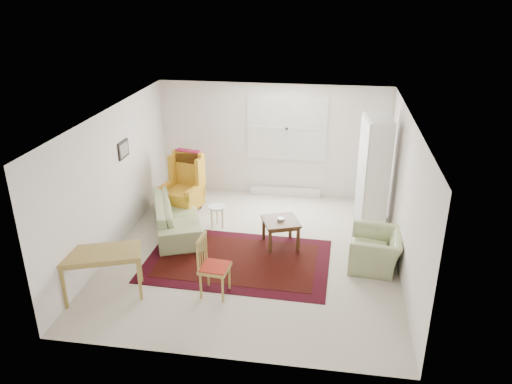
# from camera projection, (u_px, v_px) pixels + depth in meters

# --- Properties ---
(room) EXTENTS (5.04, 5.54, 2.51)m
(room) POSITION_uv_depth(u_px,v_px,m) (256.00, 183.00, 8.62)
(room) COLOR beige
(room) RESTS_ON ground
(rug) EXTENTS (3.20, 2.11, 0.03)m
(rug) POSITION_uv_depth(u_px,v_px,m) (238.00, 260.00, 8.65)
(rug) COLOR black
(rug) RESTS_ON ground
(sofa) EXTENTS (1.55, 2.26, 0.85)m
(sofa) POSITION_uv_depth(u_px,v_px,m) (177.00, 209.00, 9.61)
(sofa) COLOR #8E9A67
(sofa) RESTS_ON ground
(armchair) EXTENTS (0.91, 1.02, 0.74)m
(armchair) POSITION_uv_depth(u_px,v_px,m) (376.00, 247.00, 8.37)
(armchair) COLOR #8E9A67
(armchair) RESTS_ON ground
(wingback_chair) EXTENTS (0.88, 0.91, 1.25)m
(wingback_chair) POSITION_uv_depth(u_px,v_px,m) (182.00, 183.00, 10.28)
(wingback_chair) COLOR #C58C1E
(wingback_chair) RESTS_ON ground
(coffee_table) EXTENTS (0.79, 0.79, 0.50)m
(coffee_table) POSITION_uv_depth(u_px,v_px,m) (281.00, 232.00, 9.09)
(coffee_table) COLOR #462B15
(coffee_table) RESTS_ON ground
(stool) EXTENTS (0.42, 0.42, 0.46)m
(stool) POSITION_uv_depth(u_px,v_px,m) (217.00, 216.00, 9.76)
(stool) COLOR white
(stool) RESTS_ON ground
(cabinet) EXTENTS (0.57, 0.93, 2.19)m
(cabinet) POSITION_uv_depth(u_px,v_px,m) (374.00, 173.00, 9.52)
(cabinet) COLOR white
(cabinet) RESTS_ON ground
(desk) EXTENTS (1.31, 0.97, 0.75)m
(desk) POSITION_uv_depth(u_px,v_px,m) (103.00, 273.00, 7.59)
(desk) COLOR #A18841
(desk) RESTS_ON ground
(desk_chair) EXTENTS (0.47, 0.47, 0.98)m
(desk_chair) POSITION_uv_depth(u_px,v_px,m) (215.00, 266.00, 7.56)
(desk_chair) COLOR #A18841
(desk_chair) RESTS_ON ground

